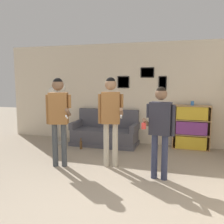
% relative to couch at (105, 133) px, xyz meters
% --- Properties ---
extents(ground_plane, '(20.00, 20.00, 0.00)m').
position_rel_couch_xyz_m(ground_plane, '(0.78, -3.40, -0.30)').
color(ground_plane, gray).
extents(wall_back, '(7.74, 0.08, 2.70)m').
position_rel_couch_xyz_m(wall_back, '(0.78, 0.41, 1.05)').
color(wall_back, beige).
rests_on(wall_back, ground_plane).
extents(couch, '(1.75, 0.80, 0.92)m').
position_rel_couch_xyz_m(couch, '(0.00, 0.00, 0.00)').
color(couch, '#4C4C56').
rests_on(couch, ground_plane).
extents(bookshelf, '(0.90, 0.30, 1.10)m').
position_rel_couch_xyz_m(bookshelf, '(2.20, 0.19, 0.25)').
color(bookshelf, '#A87F51').
rests_on(bookshelf, ground_plane).
extents(floor_lamp, '(0.50, 0.28, 1.63)m').
position_rel_couch_xyz_m(floor_lamp, '(-1.25, -0.28, 1.00)').
color(floor_lamp, '#ADA89E').
rests_on(floor_lamp, ground_plane).
extents(person_player_foreground_left, '(0.56, 0.44, 1.77)m').
position_rel_couch_xyz_m(person_player_foreground_left, '(-0.34, -1.87, 0.80)').
color(person_player_foreground_left, '#3D4247').
rests_on(person_player_foreground_left, ground_plane).
extents(person_player_foreground_center, '(0.55, 0.45, 1.78)m').
position_rel_couch_xyz_m(person_player_foreground_center, '(0.64, -1.57, 0.81)').
color(person_player_foreground_center, '#B7AD99').
rests_on(person_player_foreground_center, ground_plane).
extents(person_watcher_holding_cup, '(0.53, 0.40, 1.62)m').
position_rel_couch_xyz_m(person_watcher_holding_cup, '(1.65, -1.94, 0.69)').
color(person_watcher_holding_cup, '#2D334C').
rests_on(person_watcher_holding_cup, ground_plane).
extents(bottle_on_floor, '(0.07, 0.07, 0.28)m').
position_rel_couch_xyz_m(bottle_on_floor, '(-0.44, -0.61, -0.19)').
color(bottle_on_floor, brown).
rests_on(bottle_on_floor, ground_plane).
extents(drinking_cup, '(0.08, 0.08, 0.11)m').
position_rel_couch_xyz_m(drinking_cup, '(2.20, 0.19, 0.86)').
color(drinking_cup, blue).
rests_on(drinking_cup, bookshelf).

